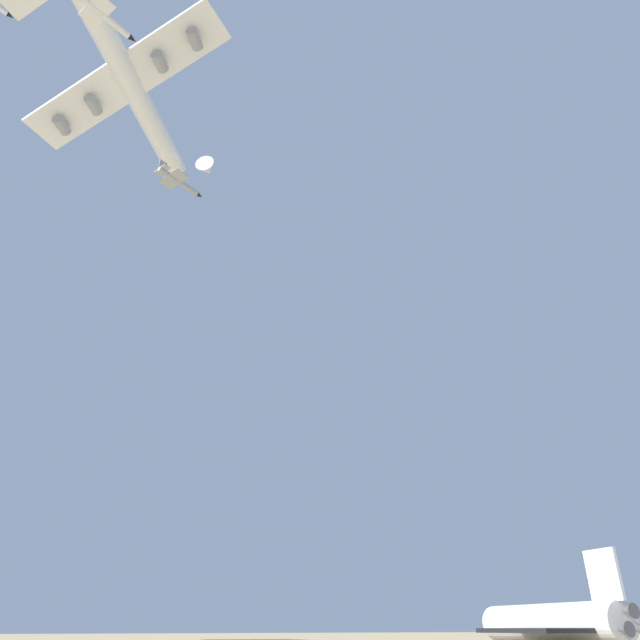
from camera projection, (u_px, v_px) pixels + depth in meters
name	position (u px, v px, depth m)	size (l,w,h in m)	color
space_shuttle	(549.00, 623.00, 100.43)	(38.77, 26.87, 15.80)	white
carrier_jet	(127.00, 79.00, 156.12)	(56.88, 67.69, 23.55)	white
chase_jet_right_wing	(179.00, 182.00, 158.81)	(9.03, 15.16, 4.00)	#999EA3
chase_jet_high_escort	(104.00, 15.00, 127.41)	(9.03, 15.16, 4.00)	silver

